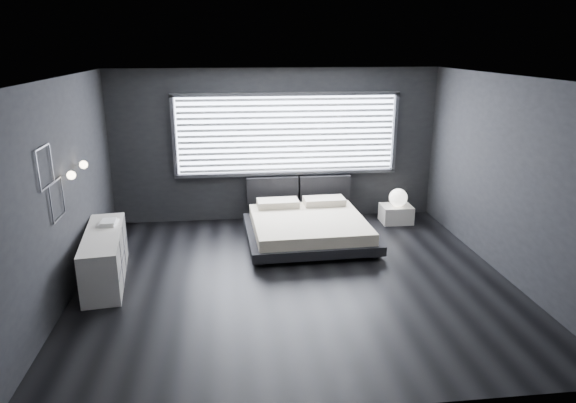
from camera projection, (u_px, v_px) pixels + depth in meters
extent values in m
plane|color=black|center=(295.00, 279.00, 7.28)|extent=(6.00, 6.00, 0.00)
plane|color=white|center=(296.00, 77.00, 6.46)|extent=(6.00, 6.00, 0.00)
cube|color=black|center=(276.00, 146.00, 9.48)|extent=(6.00, 0.04, 2.80)
cube|color=black|center=(339.00, 271.00, 4.26)|extent=(6.00, 0.04, 2.80)
cube|color=black|center=(62.00, 192.00, 6.53)|extent=(0.04, 5.50, 2.80)
cube|color=black|center=(507.00, 178.00, 7.21)|extent=(0.04, 5.50, 2.80)
cube|color=white|center=(287.00, 134.00, 9.42)|extent=(4.00, 0.02, 1.38)
cube|color=#47474C|center=(174.00, 137.00, 9.16)|extent=(0.06, 0.08, 1.48)
cube|color=#47474C|center=(395.00, 132.00, 9.62)|extent=(0.06, 0.08, 1.48)
cube|color=#47474C|center=(287.00, 94.00, 9.18)|extent=(4.14, 0.08, 0.06)
cube|color=#47474C|center=(287.00, 173.00, 9.61)|extent=(4.14, 0.08, 0.06)
cube|color=silver|center=(287.00, 135.00, 9.36)|extent=(3.94, 0.03, 1.32)
cube|color=black|center=(272.00, 191.00, 9.61)|extent=(0.96, 0.16, 0.52)
cube|color=black|center=(325.00, 189.00, 9.72)|extent=(0.96, 0.16, 0.52)
cylinder|color=silver|center=(65.00, 175.00, 6.52)|extent=(0.10, 0.02, 0.02)
sphere|color=#FFE5B7|center=(71.00, 175.00, 6.53)|extent=(0.11, 0.11, 0.11)
cylinder|color=silver|center=(78.00, 165.00, 7.09)|extent=(0.10, 0.02, 0.02)
sphere|color=#FFE5B7|center=(84.00, 165.00, 7.10)|extent=(0.11, 0.11, 0.11)
cube|color=#47474C|center=(42.00, 147.00, 5.81)|extent=(0.01, 0.46, 0.02)
cube|color=#47474C|center=(48.00, 186.00, 5.95)|extent=(0.01, 0.46, 0.02)
cube|color=#47474C|center=(51.00, 163.00, 6.10)|extent=(0.01, 0.02, 0.46)
cube|color=#47474C|center=(38.00, 172.00, 5.66)|extent=(0.01, 0.02, 0.46)
cube|color=#47474C|center=(55.00, 182.00, 6.19)|extent=(0.01, 0.46, 0.02)
cube|color=#47474C|center=(60.00, 218.00, 6.32)|extent=(0.01, 0.46, 0.02)
cube|color=#47474C|center=(63.00, 195.00, 6.47)|extent=(0.01, 0.02, 0.46)
cube|color=#47474C|center=(51.00, 206.00, 6.04)|extent=(0.01, 0.02, 0.46)
cube|color=black|center=(261.00, 261.00, 7.79)|extent=(0.12, 0.12, 0.08)
cube|color=black|center=(374.00, 255.00, 8.04)|extent=(0.12, 0.12, 0.08)
cube|color=black|center=(252.00, 226.00, 9.30)|extent=(0.12, 0.12, 0.08)
cube|color=black|center=(347.00, 221.00, 9.55)|extent=(0.12, 0.12, 0.08)
cube|color=black|center=(309.00, 233.00, 8.64)|extent=(2.13, 2.04, 0.15)
cube|color=beige|center=(309.00, 224.00, 8.59)|extent=(1.90, 1.90, 0.19)
cube|color=beige|center=(278.00, 203.00, 9.17)|extent=(0.75, 0.42, 0.12)
cube|color=beige|center=(324.00, 201.00, 9.30)|extent=(0.75, 0.42, 0.12)
cube|color=silver|center=(396.00, 214.00, 9.58)|extent=(0.56, 0.47, 0.32)
sphere|color=white|center=(398.00, 198.00, 9.45)|extent=(0.33, 0.33, 0.33)
cube|color=silver|center=(105.00, 256.00, 7.19)|extent=(0.70, 1.80, 0.70)
cube|color=#47474C|center=(123.00, 255.00, 7.24)|extent=(0.22, 1.72, 0.68)
cube|color=white|center=(108.00, 223.00, 7.42)|extent=(0.25, 0.32, 0.04)
cube|color=white|center=(108.00, 221.00, 7.39)|extent=(0.21, 0.28, 0.03)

